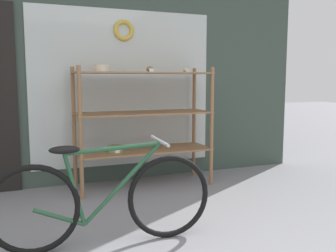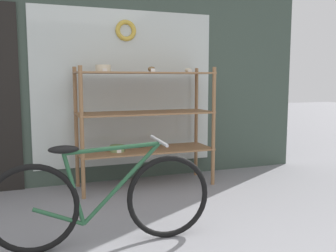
{
  "view_description": "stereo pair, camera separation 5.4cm",
  "coord_description": "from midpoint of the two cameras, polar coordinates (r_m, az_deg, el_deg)",
  "views": [
    {
      "loc": [
        -1.0,
        -1.58,
        1.26
      ],
      "look_at": [
        0.17,
        1.37,
        0.87
      ],
      "focal_mm": 40.0,
      "sensor_mm": 36.0,
      "label": 1
    },
    {
      "loc": [
        -0.95,
        -1.6,
        1.26
      ],
      "look_at": [
        0.17,
        1.37,
        0.87
      ],
      "focal_mm": 40.0,
      "sensor_mm": 36.0,
      "label": 2
    }
  ],
  "objects": [
    {
      "name": "storefront_facade",
      "position": [
        4.7,
        -10.16,
        14.18
      ],
      "size": [
        5.31,
        0.13,
        3.81
      ],
      "color": "#3D4C42",
      "rests_on": "ground_plane"
    },
    {
      "name": "display_case",
      "position": [
        4.38,
        -4.41,
        1.82
      ],
      "size": [
        1.58,
        0.53,
        1.42
      ],
      "color": "#8E6642",
      "rests_on": "ground_plane"
    },
    {
      "name": "bicycle",
      "position": [
        2.92,
        -10.31,
        -11.02
      ],
      "size": [
        1.69,
        0.46,
        0.8
      ],
      "rotation": [
        0.0,
        0.0,
        -0.07
      ],
      "color": "black",
      "rests_on": "ground_plane"
    }
  ]
}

